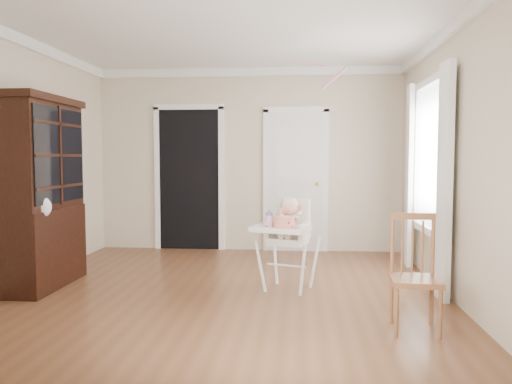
# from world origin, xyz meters

# --- Properties ---
(floor) EXTENTS (5.00, 5.00, 0.00)m
(floor) POSITION_xyz_m (0.00, 0.00, 0.00)
(floor) COLOR brown
(floor) RESTS_ON ground
(ceiling) EXTENTS (5.00, 5.00, 0.00)m
(ceiling) POSITION_xyz_m (0.00, 0.00, 2.70)
(ceiling) COLOR white
(ceiling) RESTS_ON wall_back
(wall_back) EXTENTS (4.50, 0.00, 4.50)m
(wall_back) POSITION_xyz_m (0.00, 2.50, 1.35)
(wall_back) COLOR beige
(wall_back) RESTS_ON floor
(wall_left) EXTENTS (0.00, 5.00, 5.00)m
(wall_left) POSITION_xyz_m (-2.25, 0.00, 1.35)
(wall_left) COLOR beige
(wall_left) RESTS_ON floor
(wall_right) EXTENTS (0.00, 5.00, 5.00)m
(wall_right) POSITION_xyz_m (2.25, 0.00, 1.35)
(wall_right) COLOR beige
(wall_right) RESTS_ON floor
(crown_molding) EXTENTS (4.50, 5.00, 0.12)m
(crown_molding) POSITION_xyz_m (0.00, 0.00, 2.64)
(crown_molding) COLOR white
(crown_molding) RESTS_ON ceiling
(doorway) EXTENTS (1.06, 0.05, 2.22)m
(doorway) POSITION_xyz_m (-0.90, 2.48, 1.11)
(doorway) COLOR black
(doorway) RESTS_ON wall_back
(closet_door) EXTENTS (0.96, 0.09, 2.13)m
(closet_door) POSITION_xyz_m (0.70, 2.48, 1.02)
(closet_door) COLOR white
(closet_door) RESTS_ON wall_back
(window_right) EXTENTS (0.13, 1.84, 2.30)m
(window_right) POSITION_xyz_m (2.18, 0.80, 1.29)
(window_right) COLOR white
(window_right) RESTS_ON wall_right
(high_chair) EXTENTS (0.74, 0.83, 0.98)m
(high_chair) POSITION_xyz_m (0.64, 0.27, 0.60)
(high_chair) COLOR white
(high_chair) RESTS_ON floor
(baby) EXTENTS (0.28, 0.27, 0.45)m
(baby) POSITION_xyz_m (0.65, 0.29, 0.75)
(baby) COLOR beige
(baby) RESTS_ON high_chair
(cake) EXTENTS (0.27, 0.27, 0.13)m
(cake) POSITION_xyz_m (0.60, 0.05, 0.74)
(cake) COLOR silver
(cake) RESTS_ON high_chair
(sippy_cup) EXTENTS (0.07, 0.07, 0.18)m
(sippy_cup) POSITION_xyz_m (0.45, 0.24, 0.75)
(sippy_cup) COLOR #FE9BC9
(sippy_cup) RESTS_ON high_chair
(china_cabinet) EXTENTS (0.54, 1.20, 2.03)m
(china_cabinet) POSITION_xyz_m (-1.99, 0.17, 1.02)
(china_cabinet) COLOR black
(china_cabinet) RESTS_ON floor
(dining_chair) EXTENTS (0.40, 0.40, 0.93)m
(dining_chair) POSITION_xyz_m (1.69, -0.86, 0.43)
(dining_chair) COLOR brown
(dining_chair) RESTS_ON floor
(streamer) EXTENTS (0.28, 0.43, 0.15)m
(streamer) POSITION_xyz_m (0.88, 0.80, 2.44)
(streamer) COLOR pink
(streamer) RESTS_ON ceiling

